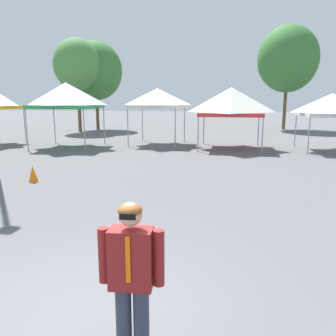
% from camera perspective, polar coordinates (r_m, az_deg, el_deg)
% --- Properties ---
extents(ground_plane, '(140.00, 140.00, 0.00)m').
position_cam_1_polar(ground_plane, '(4.94, -14.38, -22.57)').
color(ground_plane, '#5B5B5E').
extents(canopy_tent_far_left, '(3.56, 3.56, 3.61)m').
position_cam_1_polar(canopy_tent_far_left, '(20.43, -16.48, 11.42)').
color(canopy_tent_far_left, '#9E9EA3').
rests_on(canopy_tent_far_left, ground).
extents(canopy_tent_left_of_center, '(3.00, 3.00, 3.32)m').
position_cam_1_polar(canopy_tent_left_of_center, '(20.86, -1.77, 11.44)').
color(canopy_tent_left_of_center, '#9E9EA3').
rests_on(canopy_tent_left_of_center, ground).
extents(canopy_tent_behind_left, '(3.44, 3.44, 3.33)m').
position_cam_1_polar(canopy_tent_behind_left, '(19.40, 10.42, 10.74)').
color(canopy_tent_behind_left, '#9E9EA3').
rests_on(canopy_tent_behind_left, ground).
extents(canopy_tent_far_right, '(3.18, 3.18, 3.00)m').
position_cam_1_polar(canopy_tent_far_right, '(20.03, 25.48, 9.41)').
color(canopy_tent_far_right, '#9E9EA3').
rests_on(canopy_tent_far_right, ground).
extents(person_foreground, '(0.65, 0.28, 1.78)m').
position_cam_1_polar(person_foreground, '(3.54, -6.05, -17.34)').
color(person_foreground, '#33384C').
rests_on(person_foreground, ground).
extents(tree_behind_tents_right, '(3.78, 3.78, 7.50)m').
position_cam_1_polar(tree_behind_tents_right, '(29.99, -14.80, 16.17)').
color(tree_behind_tents_right, brown).
rests_on(tree_behind_tents_right, ground).
extents(tree_behind_tents_left, '(4.54, 4.54, 7.57)m').
position_cam_1_polar(tree_behind_tents_left, '(31.52, -11.85, 15.44)').
color(tree_behind_tents_left, brown).
rests_on(tree_behind_tents_left, ground).
extents(tree_behind_tents_center, '(5.15, 5.15, 8.91)m').
position_cam_1_polar(tree_behind_tents_center, '(32.83, 19.21, 16.65)').
color(tree_behind_tents_center, brown).
rests_on(tree_behind_tents_center, ground).
extents(traffic_cone_lot_center, '(0.32, 0.32, 0.55)m').
position_cam_1_polar(traffic_cone_lot_center, '(12.31, -21.43, -0.91)').
color(traffic_cone_lot_center, orange).
rests_on(traffic_cone_lot_center, ground).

